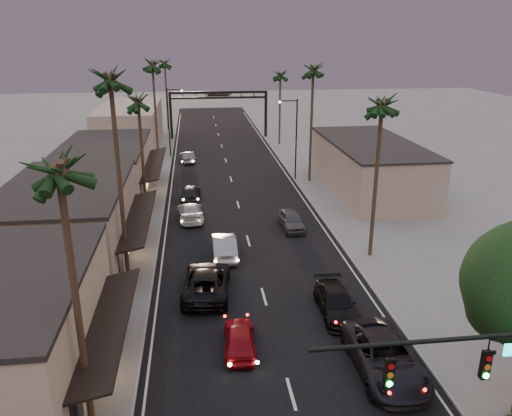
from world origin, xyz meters
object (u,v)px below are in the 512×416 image
object	(u,v)px
palm_ra	(383,99)
oncoming_pickup	(206,281)
traffic_signal	(503,375)
streetlight_left	(171,117)
palm_rb	(313,66)
palm_lb	(110,73)
palm_far	(164,61)
streetlight_right	(294,133)
palm_rc	(280,72)
arch	(219,103)
oncoming_silver	(224,246)
curbside_black	(337,303)
oncoming_red	(240,338)
palm_ld	(152,62)
palm_lc	(138,97)
palm_la	(57,160)
curbside_near	(385,357)

from	to	relation	value
palm_ra	oncoming_pickup	distance (m)	16.63
oncoming_pickup	traffic_signal	bearing A→B (deg)	125.75
streetlight_left	palm_rb	distance (m)	22.07
palm_lb	palm_far	size ratio (longest dim) A/B	1.15
streetlight_right	palm_rc	xyz separation A→B (m)	(1.68, 19.00, 5.14)
traffic_signal	arch	bearing A→B (deg)	94.93
palm_far	oncoming_silver	size ratio (longest dim) A/B	2.72
oncoming_pickup	curbside_black	size ratio (longest dim) A/B	1.23
palm_lb	oncoming_red	bearing A→B (deg)	-51.61
palm_lb	palm_ld	distance (m)	33.01
palm_lc	streetlight_left	bearing A→B (deg)	85.63
palm_rc	palm_far	world-z (taller)	palm_far
palm_la	palm_ra	size ratio (longest dim) A/B	1.00
palm_lc	oncoming_red	bearing A→B (deg)	-73.56
oncoming_silver	palm_far	bearing A→B (deg)	-82.80
palm_lb	streetlight_left	bearing A→B (deg)	87.33
palm_la	oncoming_red	xyz separation A→B (m)	(6.58, 4.69, -10.76)
palm_lc	palm_ra	distance (m)	20.99
palm_ld	streetlight_left	bearing A→B (deg)	60.75
palm_lb	oncoming_red	world-z (taller)	palm_lb
streetlight_left	traffic_signal	bearing A→B (deg)	-76.86
arch	oncoming_red	size ratio (longest dim) A/B	3.78
palm_rb	curbside_black	world-z (taller)	palm_rb
palm_ld	palm_rb	size ratio (longest dim) A/B	1.00
arch	palm_far	distance (m)	12.96
palm_ra	palm_lb	bearing A→B (deg)	-173.37
curbside_near	palm_ld	bearing A→B (deg)	106.78
streetlight_right	palm_lc	bearing A→B (deg)	-149.89
palm_ra	arch	bearing A→B (deg)	100.59
oncoming_pickup	palm_rc	bearing A→B (deg)	-99.76
palm_rc	curbside_near	world-z (taller)	palm_rc
palm_la	palm_rc	world-z (taller)	palm_la
palm_ld	palm_ra	xyz separation A→B (m)	(17.20, -31.00, -0.97)
traffic_signal	palm_rc	bearing A→B (deg)	87.22
traffic_signal	oncoming_silver	distance (m)	23.13
palm_ld	palm_rc	size ratio (longest dim) A/B	1.16
oncoming_red	palm_la	bearing A→B (deg)	39.04
palm_lb	palm_ld	bearing A→B (deg)	90.00
palm_ld	oncoming_silver	world-z (taller)	palm_ld
palm_la	arch	bearing A→B (deg)	81.97
traffic_signal	palm_far	bearing A→B (deg)	100.70
streetlight_right	streetlight_left	world-z (taller)	same
palm_ld	palm_rb	distance (m)	20.42
palm_rc	oncoming_red	size ratio (longest dim) A/B	3.04
oncoming_silver	palm_la	bearing A→B (deg)	68.63
oncoming_pickup	oncoming_silver	distance (m)	5.69
streetlight_left	palm_ra	distance (m)	37.87
palm_ld	curbside_black	bearing A→B (deg)	-71.99
palm_lb	palm_rb	xyz separation A→B (m)	(17.20, 22.00, -0.97)
palm_lb	palm_far	distance (m)	56.03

